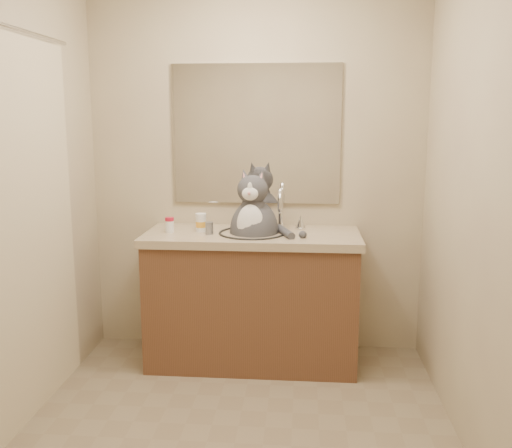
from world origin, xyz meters
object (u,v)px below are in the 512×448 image
(cat, at_px, (254,227))
(pill_bottle_orange, at_px, (201,223))
(grey_canister, at_px, (209,228))
(pill_bottle_redcap, at_px, (170,225))

(cat, bearing_deg, pill_bottle_orange, -175.73)
(pill_bottle_orange, bearing_deg, grey_canister, -52.02)
(cat, height_order, pill_bottle_orange, cat)
(cat, relative_size, grey_canister, 7.98)
(cat, bearing_deg, grey_canister, -158.59)
(pill_bottle_redcap, xyz_separation_m, pill_bottle_orange, (0.19, 0.04, 0.01))
(pill_bottle_redcap, distance_m, pill_bottle_orange, 0.20)
(pill_bottle_redcap, height_order, grey_canister, pill_bottle_redcap)
(cat, distance_m, pill_bottle_orange, 0.34)
(pill_bottle_redcap, bearing_deg, pill_bottle_orange, 13.01)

